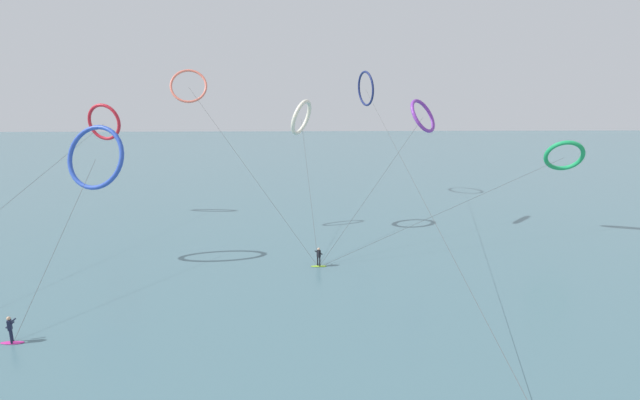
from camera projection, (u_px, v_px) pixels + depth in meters
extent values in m
cube|color=#476B75|center=(307.00, 158.00, 113.10)|extent=(400.00, 200.00, 0.08)
ellipsoid|color=#CC288E|center=(12.00, 343.00, 27.00)|extent=(1.40, 0.40, 0.06)
cylinder|color=#191E38|center=(11.00, 337.00, 26.78)|extent=(0.12, 0.12, 0.80)
cylinder|color=#191E38|center=(12.00, 335.00, 27.03)|extent=(0.12, 0.12, 0.80)
cube|color=#191E38|center=(10.00, 325.00, 26.76)|extent=(0.30, 0.37, 0.62)
sphere|color=tan|center=(8.00, 318.00, 26.67)|extent=(0.22, 0.22, 0.22)
cylinder|color=#191E38|center=(10.00, 325.00, 26.67)|extent=(0.50, 0.27, 0.39)
cylinder|color=#191E38|center=(11.00, 322.00, 27.06)|extent=(0.50, 0.27, 0.39)
ellipsoid|color=#8CC62D|center=(319.00, 266.00, 39.43)|extent=(1.40, 0.40, 0.06)
cylinder|color=black|center=(318.00, 261.00, 39.44)|extent=(0.12, 0.12, 0.80)
cylinder|color=black|center=(320.00, 262.00, 39.24)|extent=(0.12, 0.12, 0.80)
cube|color=black|center=(319.00, 254.00, 39.19)|extent=(0.36, 0.37, 0.62)
sphere|color=tan|center=(319.00, 249.00, 39.10)|extent=(0.22, 0.22, 0.22)
cylinder|color=black|center=(317.00, 252.00, 39.45)|extent=(0.45, 0.39, 0.39)
cylinder|color=black|center=(320.00, 253.00, 39.13)|extent=(0.45, 0.39, 0.39)
torus|color=purple|center=(423.00, 116.00, 49.78)|extent=(4.47, 4.60, 3.75)
cylinder|color=#3F3F3F|center=(377.00, 184.00, 44.64)|extent=(11.87, 12.91, 12.30)
torus|color=red|center=(104.00, 122.00, 54.73)|extent=(4.51, 2.01, 4.44)
cylinder|color=#3F3F3F|center=(4.00, 206.00, 37.14)|extent=(1.09, 38.61, 11.41)
torus|color=#199351|center=(564.00, 156.00, 48.00)|extent=(4.50, 3.48, 3.56)
cylinder|color=#3F3F3F|center=(453.00, 207.00, 43.75)|extent=(26.25, 9.67, 8.23)
torus|color=navy|center=(366.00, 89.00, 66.09)|extent=(2.27, 5.04, 5.04)
cylinder|color=#3F3F3F|center=(407.00, 169.00, 43.09)|extent=(1.33, 50.69, 15.65)
torus|color=#2647B7|center=(95.00, 157.00, 38.23)|extent=(5.89, 3.59, 5.39)
cylinder|color=#3F3F3F|center=(61.00, 236.00, 32.65)|extent=(0.14, 13.58, 9.30)
torus|color=#EA7260|center=(189.00, 86.00, 47.08)|extent=(3.97, 2.26, 3.52)
cylinder|color=#3F3F3F|center=(248.00, 169.00, 43.28)|extent=(13.09, 11.74, 15.48)
torus|color=silver|center=(301.00, 117.00, 48.20)|extent=(3.16, 4.31, 3.86)
cylinder|color=#3F3F3F|center=(309.00, 186.00, 43.85)|extent=(1.47, 11.75, 12.17)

